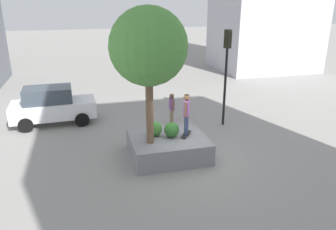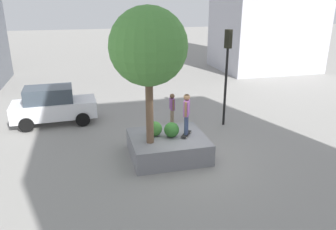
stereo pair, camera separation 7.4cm
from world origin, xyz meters
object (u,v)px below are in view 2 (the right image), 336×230
skateboard (186,134)px  passerby_with_bag (172,106)px  plaza_tree (148,47)px  skateboarder (187,111)px  planter_ledge (168,146)px  traffic_light_corner (227,62)px  sedan_parked (53,105)px

skateboard → passerby_with_bag: passerby_with_bag is taller
plaza_tree → skateboarder: 2.98m
planter_ledge → plaza_tree: bearing=-155.5°
skateboard → planter_ledge: bearing=174.4°
skateboarder → traffic_light_corner: size_ratio=0.35×
planter_ledge → passerby_with_bag: (1.11, 3.47, 0.48)m
skateboarder → passerby_with_bag: bearing=83.8°
skateboard → sedan_parked: sedan_parked is taller
skateboarder → traffic_light_corner: 4.15m
planter_ledge → plaza_tree: (-0.79, -0.36, 3.98)m
planter_ledge → passerby_with_bag: bearing=72.3°
plaza_tree → skateboarder: plaza_tree is taller
passerby_with_bag → planter_ledge: bearing=-107.7°
skateboarder → passerby_with_bag: size_ratio=1.05×
skateboarder → passerby_with_bag: 3.69m
sedan_parked → traffic_light_corner: 8.80m
skateboard → skateboarder: bearing=-90.0°
plaza_tree → traffic_light_corner: (4.35, 3.02, -1.24)m
plaza_tree → sedan_parked: bearing=125.7°
skateboard → traffic_light_corner: traffic_light_corner is taller
planter_ledge → sedan_parked: (-4.64, 5.00, 0.54)m
planter_ledge → traffic_light_corner: (3.56, 2.66, 2.74)m
skateboarder → traffic_light_corner: bearing=44.0°
sedan_parked → skateboarder: bearing=-43.4°
plaza_tree → skateboard: size_ratio=6.40×
planter_ledge → skateboarder: bearing=-5.6°
sedan_parked → passerby_with_bag: sedan_parked is taller
planter_ledge → skateboard: size_ratio=3.81×
sedan_parked → plaza_tree: bearing=-54.3°
traffic_light_corner → planter_ledge: bearing=-143.2°
planter_ledge → skateboard: skateboard is taller
planter_ledge → traffic_light_corner: 5.22m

